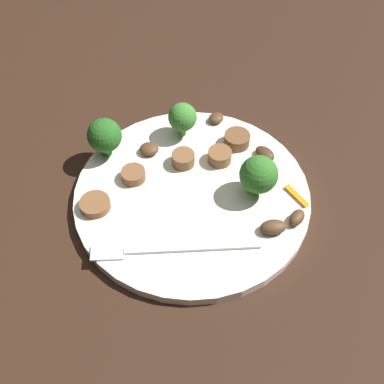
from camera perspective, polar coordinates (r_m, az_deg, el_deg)
ground_plane at (r=0.58m, az=-0.00°, el=-0.79°), size 1.40×1.40×0.00m
plate at (r=0.57m, az=-0.00°, el=-0.40°), size 0.27×0.27×0.01m
fork at (r=0.52m, az=-3.42°, el=-6.75°), size 0.17×0.07×0.00m
broccoli_floret_0 at (r=0.61m, az=-1.12°, el=8.67°), size 0.04×0.04×0.05m
broccoli_floret_1 at (r=0.59m, az=-10.14°, el=6.45°), size 0.04×0.04×0.05m
broccoli_floret_2 at (r=0.55m, az=7.76°, el=1.99°), size 0.04×0.04×0.05m
sausage_slice_0 at (r=0.62m, az=5.25°, el=6.11°), size 0.04×0.04×0.02m
sausage_slice_1 at (r=0.58m, az=-6.84°, el=2.00°), size 0.04×0.04×0.01m
sausage_slice_2 at (r=0.59m, az=3.24°, el=4.19°), size 0.04×0.04×0.02m
sausage_slice_3 at (r=0.59m, az=-1.03°, el=3.88°), size 0.04×0.04×0.02m
sausage_slice_4 at (r=0.56m, az=-11.22°, el=-1.44°), size 0.04×0.04×0.01m
mushroom_0 at (r=0.61m, az=-5.01°, el=5.02°), size 0.03×0.03×0.01m
mushroom_1 at (r=0.54m, az=9.44°, el=-4.05°), size 0.03×0.02×0.01m
mushroom_2 at (r=0.61m, az=8.48°, el=4.45°), size 0.03×0.03×0.01m
mushroom_3 at (r=0.65m, az=2.82°, el=8.58°), size 0.03×0.02×0.01m
mushroom_4 at (r=0.55m, az=12.10°, el=-2.94°), size 0.03×0.03×0.01m
pepper_strip_1 at (r=0.57m, az=12.07°, el=-0.45°), size 0.01×0.04×0.00m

